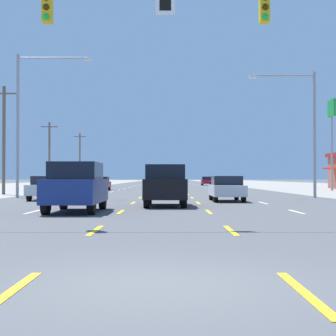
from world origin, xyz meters
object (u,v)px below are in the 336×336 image
object	(u,v)px
sedan_far_left_midfar	(48,188)
pole_sign_right_row_1	(331,121)
suv_center_turn_distant_a	(168,179)
streetlight_right_row_0	(306,123)
box_truck_center_turn_farthest	(166,175)
streetlight_left_row_0	(26,113)
sedan_center_turn_distant_c	(166,180)
suv_inner_left_nearest	(76,186)
hatchback_far_right_farther	(206,181)
suv_center_turn_near	(165,185)
sedan_inner_left_distant_b	(152,180)
sedan_far_left_far	(100,183)
sedan_inner_right_mid	(226,188)

from	to	relation	value
sedan_far_left_midfar	pole_sign_right_row_1	size ratio (longest dim) A/B	0.47
sedan_far_left_midfar	suv_center_turn_distant_a	bearing A→B (deg)	84.96
suv_center_turn_distant_a	streetlight_right_row_0	xyz separation A→B (m)	(9.50, -79.63, 4.07)
box_truck_center_turn_farthest	streetlight_left_row_0	xyz separation A→B (m)	(-9.44, -57.03, 3.96)
streetlight_left_row_0	sedan_center_turn_distant_c	bearing A→B (deg)	84.39
suv_inner_left_nearest	hatchback_far_right_farther	bearing A→B (deg)	81.78
suv_center_turn_near	hatchback_far_right_farther	size ratio (longest dim) A/B	1.26
box_truck_center_turn_farthest	streetlight_right_row_0	bearing A→B (deg)	-80.30
pole_sign_right_row_1	streetlight_left_row_0	size ratio (longest dim) A/B	0.97
sedan_inner_left_distant_b	sedan_far_left_midfar	bearing A→B (deg)	-92.49
sedan_far_left_midfar	hatchback_far_right_farther	distance (m)	61.51
suv_inner_left_nearest	pole_sign_right_row_1	distance (m)	40.90
hatchback_far_right_farther	suv_center_turn_distant_a	bearing A→B (deg)	105.88
suv_center_turn_distant_a	sedan_center_turn_distant_c	distance (m)	16.15
suv_center_turn_distant_a	streetlight_left_row_0	bearing A→B (deg)	-96.94
box_truck_center_turn_farthest	pole_sign_right_row_1	distance (m)	41.76
sedan_far_left_midfar	suv_inner_left_nearest	bearing A→B (deg)	-72.18
sedan_far_left_midfar	hatchback_far_right_farther	xyz separation A→B (m)	(14.01, 59.89, 0.03)
suv_inner_left_nearest	sedan_far_left_far	distance (m)	36.46
streetlight_left_row_0	streetlight_right_row_0	xyz separation A→B (m)	(19.19, 0.00, -0.70)
box_truck_center_turn_farthest	sedan_inner_left_distant_b	world-z (taller)	box_truck_center_turn_farthest
suv_center_turn_near	streetlight_right_row_0	size ratio (longest dim) A/B	0.57
pole_sign_right_row_1	streetlight_right_row_0	size ratio (longest dim) A/B	1.11
suv_inner_left_nearest	hatchback_far_right_farther	world-z (taller)	suv_inner_left_nearest
sedan_far_left_midfar	pole_sign_right_row_1	distance (m)	34.32
pole_sign_right_row_1	streetlight_left_row_0	world-z (taller)	streetlight_left_row_0
sedan_center_turn_distant_c	streetlight_left_row_0	distance (m)	96.37
pole_sign_right_row_1	streetlight_left_row_0	xyz separation A→B (m)	(-26.84, -19.46, -1.46)
hatchback_far_right_farther	sedan_center_turn_distant_c	distance (m)	40.18
suv_inner_left_nearest	pole_sign_right_row_1	bearing A→B (deg)	59.03
sedan_inner_right_mid	sedan_inner_left_distant_b	world-z (taller)	same
suv_inner_left_nearest	sedan_far_left_midfar	world-z (taller)	suv_inner_left_nearest
suv_center_turn_near	hatchback_far_right_farther	distance (m)	67.37
sedan_inner_right_mid	sedan_far_left_midfar	bearing A→B (deg)	170.17
streetlight_left_row_0	sedan_inner_right_mid	bearing A→B (deg)	-22.97
sedan_inner_left_distant_b	sedan_center_turn_distant_c	xyz separation A→B (m)	(3.18, 10.15, 0.00)
suv_inner_left_nearest	sedan_far_left_far	world-z (taller)	suv_inner_left_nearest
suv_center_turn_near	pole_sign_right_row_1	size ratio (longest dim) A/B	0.51
suv_center_turn_near	hatchback_far_right_farther	xyz separation A→B (m)	(6.78, 67.02, -0.24)
suv_center_turn_distant_a	streetlight_left_row_0	world-z (taller)	streetlight_left_row_0
sedan_inner_right_mid	pole_sign_right_row_1	xyz separation A→B (m)	(13.75, 25.01, 6.51)
sedan_inner_right_mid	hatchback_far_right_farther	size ratio (longest dim) A/B	1.15
sedan_far_left_midfar	streetlight_left_row_0	distance (m)	6.67
hatchback_far_right_farther	sedan_center_turn_distant_c	size ratio (longest dim) A/B	0.87
suv_inner_left_nearest	pole_sign_right_row_1	size ratio (longest dim) A/B	0.51
sedan_far_left_midfar	streetlight_right_row_0	world-z (taller)	streetlight_right_row_0
suv_center_turn_near	sedan_inner_left_distant_b	bearing A→B (deg)	91.99
suv_inner_left_nearest	box_truck_center_turn_farthest	world-z (taller)	box_truck_center_turn_farthest
sedan_inner_right_mid	hatchback_far_right_farther	world-z (taller)	hatchback_far_right_farther
sedan_inner_right_mid	streetlight_right_row_0	bearing A→B (deg)	42.30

